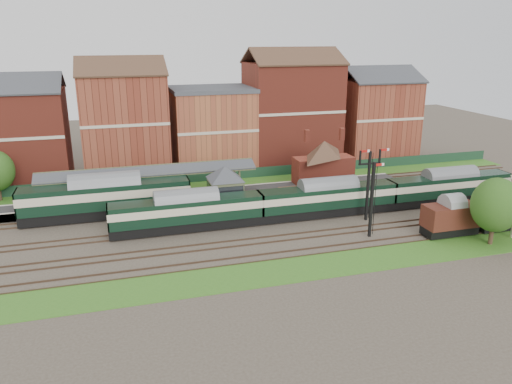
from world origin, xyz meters
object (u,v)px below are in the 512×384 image
object	(u,v)px
signal_box	(225,190)
platform_railcar	(106,197)
dmu_train	(328,198)
semaphore_bracket	(369,181)
goods_van_a	(451,217)

from	to	relation	value
signal_box	platform_railcar	xyz separation A→B (m)	(-13.16, 3.25, -0.66)
platform_railcar	dmu_train	bearing A→B (deg)	-14.86
signal_box	semaphore_bracket	xyz separation A→B (m)	(15.04, -5.75, 1.44)
signal_box	goods_van_a	xyz separation A→B (m)	(21.22, -12.25, -1.19)
signal_box	platform_railcar	distance (m)	13.57
platform_railcar	goods_van_a	world-z (taller)	platform_railcar
semaphore_bracket	dmu_train	size ratio (longest dim) A/B	0.17
dmu_train	platform_railcar	size ratio (longest dim) A/B	2.60
semaphore_bracket	platform_railcar	size ratio (longest dim) A/B	0.43
dmu_train	platform_railcar	world-z (taller)	platform_railcar
semaphore_bracket	dmu_train	distance (m)	5.07
semaphore_bracket	dmu_train	world-z (taller)	semaphore_bracket
signal_box	platform_railcar	bearing A→B (deg)	166.13
semaphore_bracket	platform_railcar	world-z (taller)	semaphore_bracket
semaphore_bracket	goods_van_a	xyz separation A→B (m)	(6.18, -6.50, -2.63)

